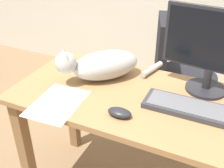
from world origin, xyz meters
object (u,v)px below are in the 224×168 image
object	(u,v)px
cat	(102,65)
computer_mouse	(120,113)
office_chair	(176,89)
keyboard	(193,109)
monitor	(214,49)

from	to	relation	value
cat	computer_mouse	world-z (taller)	cat
cat	computer_mouse	size ratio (longest dim) A/B	4.17
office_chair	cat	size ratio (longest dim) A/B	2.04
office_chair	computer_mouse	xyz separation A→B (m)	(-0.08, -0.88, 0.35)
keyboard	computer_mouse	bearing A→B (deg)	-148.82
office_chair	computer_mouse	size ratio (longest dim) A/B	8.50
monitor	cat	distance (m)	0.56
keyboard	cat	bearing A→B (deg)	169.08
keyboard	computer_mouse	world-z (taller)	computer_mouse
cat	computer_mouse	xyz separation A→B (m)	(0.22, -0.27, -0.06)
monitor	cat	size ratio (longest dim) A/B	1.04
keyboard	computer_mouse	xyz separation A→B (m)	(-0.28, -0.17, 0.00)
keyboard	cat	size ratio (longest dim) A/B	0.96
monitor	keyboard	xyz separation A→B (m)	(-0.02, -0.21, -0.21)
keyboard	office_chair	bearing A→B (deg)	106.14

